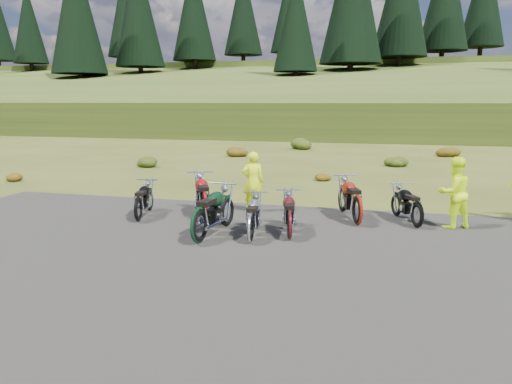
# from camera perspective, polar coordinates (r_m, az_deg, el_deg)

# --- Properties ---
(ground) EXTENTS (300.00, 300.00, 0.00)m
(ground) POSITION_cam_1_polar(r_m,az_deg,el_deg) (11.07, 3.16, -6.05)
(ground) COLOR #394216
(ground) RESTS_ON ground
(gravel_pad) EXTENTS (20.00, 12.00, 0.04)m
(gravel_pad) POSITION_cam_1_polar(r_m,az_deg,el_deg) (9.22, 0.60, -9.46)
(gravel_pad) COLOR black
(gravel_pad) RESTS_ON ground
(hill_slope) EXTENTS (300.00, 45.97, 9.37)m
(hill_slope) POSITION_cam_1_polar(r_m,az_deg,el_deg) (60.52, 12.90, 7.15)
(hill_slope) COLOR #314115
(hill_slope) RESTS_ON ground
(hill_plateau) EXTENTS (300.00, 90.00, 9.17)m
(hill_plateau) POSITION_cam_1_polar(r_m,az_deg,el_deg) (120.47, 13.97, 8.58)
(hill_plateau) COLOR #314115
(hill_plateau) RESTS_ON ground
(conifer_13) EXTENTS (5.72, 5.72, 15.00)m
(conifer_13) POSITION_cam_1_polar(r_m,az_deg,el_deg) (95.89, -24.58, 17.10)
(conifer_13) COLOR black
(conifer_13) RESTS_ON ground
(conifer_14) EXTENTS (5.28, 5.28, 14.00)m
(conifer_14) POSITION_cam_1_polar(r_m,az_deg,el_deg) (97.30, -19.40, 17.74)
(conifer_14) COLOR black
(conifer_14) RESTS_ON ground
(conifer_15) EXTENTS (7.92, 7.92, 20.00)m
(conifer_15) POSITION_cam_1_polar(r_m,az_deg,el_deg) (99.89, -14.45, 19.88)
(conifer_15) COLOR black
(conifer_15) RESTS_ON ground
(conifer_16) EXTENTS (7.48, 7.48, 19.00)m
(conifer_16) POSITION_cam_1_polar(r_m,az_deg,el_deg) (74.90, -19.86, 19.12)
(conifer_16) COLOR black
(conifer_16) RESTS_ON ground
(conifer_17) EXTENTS (7.04, 7.04, 18.00)m
(conifer_17) POSITION_cam_1_polar(r_m,az_deg,el_deg) (77.09, -13.31, 19.70)
(conifer_17) COLOR black
(conifer_17) RESTS_ON ground
(conifer_18) EXTENTS (6.60, 6.60, 17.00)m
(conifer_18) POSITION_cam_1_polar(r_m,az_deg,el_deg) (80.13, -7.15, 20.02)
(conifer_18) COLOR black
(conifer_18) RESTS_ON ground
(conifer_19) EXTENTS (6.16, 6.16, 16.00)m
(conifer_19) POSITION_cam_1_polar(r_m,az_deg,el_deg) (83.92, -1.48, 20.13)
(conifer_19) COLOR black
(conifer_19) RESTS_ON ground
(conifer_20) EXTENTS (5.72, 5.72, 15.00)m
(conifer_20) POSITION_cam_1_polar(r_m,az_deg,el_deg) (88.31, 3.66, 19.82)
(conifer_20) COLOR black
(conifer_20) RESTS_ON ground
(conifer_21) EXTENTS (5.28, 5.28, 14.00)m
(conifer_21) POSITION_cam_1_polar(r_m,az_deg,el_deg) (62.14, 4.59, 19.08)
(conifer_21) COLOR black
(conifer_21) RESTS_ON ground
(shrub_0) EXTENTS (0.77, 0.77, 0.45)m
(shrub_0) POSITION_cam_1_polar(r_m,az_deg,el_deg) (21.84, -25.67, 1.72)
(shrub_0) COLOR #5F350B
(shrub_0) RESTS_ON ground
(shrub_1) EXTENTS (1.03, 1.03, 0.61)m
(shrub_1) POSITION_cam_1_polar(r_m,az_deg,el_deg) (24.60, -12.46, 3.54)
(shrub_1) COLOR #24350D
(shrub_1) RESTS_ON ground
(shrub_2) EXTENTS (1.30, 1.30, 0.77)m
(shrub_2) POSITION_cam_1_polar(r_m,az_deg,el_deg) (28.39, -2.31, 4.82)
(shrub_2) COLOR #5F350B
(shrub_2) RESTS_ON ground
(shrub_3) EXTENTS (1.56, 1.56, 0.92)m
(shrub_3) POSITION_cam_1_polar(r_m,az_deg,el_deg) (32.87, 5.30, 5.68)
(shrub_3) COLOR #24350D
(shrub_3) RESTS_ON ground
(shrub_4) EXTENTS (0.77, 0.77, 0.45)m
(shrub_4) POSITION_cam_1_polar(r_m,az_deg,el_deg) (19.98, 7.41, 1.94)
(shrub_4) COLOR #5F350B
(shrub_4) RESTS_ON ground
(shrub_5) EXTENTS (1.03, 1.03, 0.61)m
(shrub_5) POSITION_cam_1_polar(r_m,az_deg,el_deg) (25.07, 15.61, 3.53)
(shrub_5) COLOR #24350D
(shrub_5) RESTS_ON ground
(shrub_6) EXTENTS (1.30, 1.30, 0.77)m
(shrub_6) POSITION_cam_1_polar(r_m,az_deg,el_deg) (30.51, 20.99, 4.53)
(shrub_6) COLOR #5F350B
(shrub_6) RESTS_ON ground
(motorcycle_0) EXTENTS (1.02, 1.94, 0.97)m
(motorcycle_0) POSITION_cam_1_polar(r_m,az_deg,el_deg) (13.42, -13.25, -3.39)
(motorcycle_0) COLOR black
(motorcycle_0) RESTS_ON ground
(motorcycle_1) EXTENTS (1.67, 2.37, 1.19)m
(motorcycle_1) POSITION_cam_1_polar(r_m,az_deg,el_deg) (13.03, -5.83, -3.57)
(motorcycle_1) COLOR maroon
(motorcycle_1) RESTS_ON ground
(motorcycle_2) EXTENTS (0.97, 2.33, 1.19)m
(motorcycle_2) POSITION_cam_1_polar(r_m,az_deg,el_deg) (11.18, -6.45, -5.93)
(motorcycle_2) COLOR black
(motorcycle_2) RESTS_ON ground
(motorcycle_3) EXTENTS (0.89, 1.95, 0.98)m
(motorcycle_3) POSITION_cam_1_polar(r_m,az_deg,el_deg) (11.14, -0.64, -5.93)
(motorcycle_3) COLOR silver
(motorcycle_3) RESTS_ON ground
(motorcycle_4) EXTENTS (1.04, 1.99, 0.99)m
(motorcycle_4) POSITION_cam_1_polar(r_m,az_deg,el_deg) (11.42, 3.85, -5.55)
(motorcycle_4) COLOR #4A0C12
(motorcycle_4) RESTS_ON ground
(motorcycle_5) EXTENTS (1.30, 1.98, 0.99)m
(motorcycle_5) POSITION_cam_1_polar(r_m,az_deg,el_deg) (13.03, 17.86, -4.02)
(motorcycle_5) COLOR black
(motorcycle_5) RESTS_ON ground
(motorcycle_6) EXTENTS (1.43, 2.31, 1.15)m
(motorcycle_6) POSITION_cam_1_polar(r_m,az_deg,el_deg) (12.94, 11.45, -3.83)
(motorcycle_6) COLOR maroon
(motorcycle_6) RESTS_ON ground
(person_middle) EXTENTS (0.71, 0.56, 1.70)m
(person_middle) POSITION_cam_1_polar(r_m,az_deg,el_deg) (14.09, -0.36, 1.08)
(person_middle) COLOR #DAFF0D
(person_middle) RESTS_ON ground
(person_right_a) EXTENTS (1.08, 1.00, 1.77)m
(person_right_a) POSITION_cam_1_polar(r_m,az_deg,el_deg) (13.17, 21.69, -0.18)
(person_right_a) COLOR #DAFF0D
(person_right_a) RESTS_ON ground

